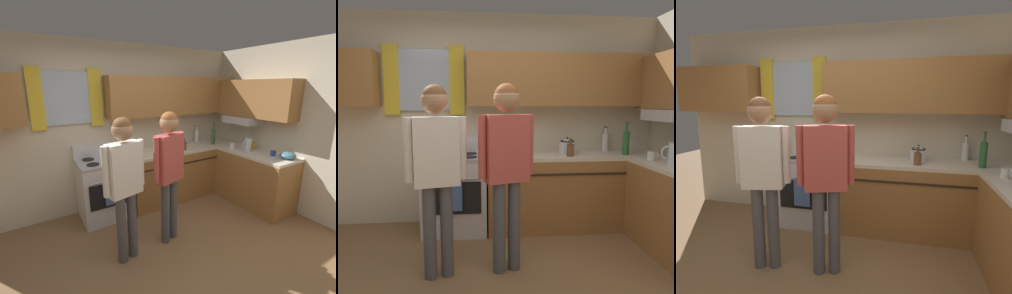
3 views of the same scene
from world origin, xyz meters
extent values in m
cube|color=beige|center=(0.00, 1.90, 1.30)|extent=(4.60, 0.10, 2.60)
cube|color=silver|center=(-0.63, 1.83, 1.79)|extent=(0.60, 0.03, 0.73)
cube|color=yellow|center=(-1.02, 1.82, 1.79)|extent=(0.18, 0.04, 0.83)
cube|color=yellow|center=(-0.24, 1.82, 1.79)|extent=(0.18, 0.04, 0.83)
cube|color=#9E6B38|center=(-1.73, 1.69, 1.79)|extent=(1.15, 0.32, 0.63)
cube|color=#9E6B38|center=(1.09, 1.69, 1.79)|extent=(2.41, 0.32, 0.63)
cube|color=#9E6B38|center=(1.20, 1.54, 0.43)|extent=(2.19, 0.62, 0.86)
cube|color=beige|center=(1.20, 1.54, 0.88)|extent=(2.19, 0.62, 0.04)
cube|color=#2D2319|center=(1.20, 1.23, 0.72)|extent=(2.07, 0.01, 0.02)
cube|color=silver|center=(-0.28, 1.54, 0.43)|extent=(0.73, 0.62, 0.86)
cube|color=black|center=(-0.28, 1.23, 0.48)|extent=(0.61, 0.01, 0.36)
cylinder|color=#ADADB2|center=(-0.28, 1.20, 0.70)|extent=(0.61, 0.02, 0.02)
cube|color=#ADADB2|center=(-0.28, 1.54, 0.88)|extent=(0.73, 0.62, 0.04)
cube|color=silver|center=(-0.28, 1.81, 1.00)|extent=(0.73, 0.08, 0.20)
cylinder|color=black|center=(-0.46, 1.40, 0.91)|extent=(0.17, 0.17, 0.01)
cylinder|color=black|center=(-0.09, 1.40, 0.91)|extent=(0.17, 0.17, 0.01)
cylinder|color=black|center=(-0.46, 1.68, 0.91)|extent=(0.17, 0.17, 0.01)
cylinder|color=black|center=(-0.09, 1.68, 0.91)|extent=(0.17, 0.17, 0.01)
cube|color=#4C72B7|center=(-0.28, 1.19, 0.52)|extent=(0.20, 0.02, 0.34)
cylinder|color=#2D6633|center=(1.76, 1.42, 1.04)|extent=(0.08, 0.08, 0.28)
cylinder|color=#2D6633|center=(1.76, 1.42, 1.23)|extent=(0.03, 0.03, 0.10)
cylinder|color=#3F382D|center=(1.76, 1.42, 1.29)|extent=(0.03, 0.03, 0.02)
cylinder|color=brown|center=(1.07, 1.38, 0.97)|extent=(0.08, 0.08, 0.14)
cylinder|color=brown|center=(1.07, 1.38, 1.06)|extent=(0.03, 0.03, 0.05)
cylinder|color=#3F382D|center=(1.07, 1.38, 1.10)|extent=(0.04, 0.04, 0.02)
cylinder|color=white|center=(1.65, 1.77, 1.01)|extent=(0.08, 0.08, 0.22)
cylinder|color=white|center=(1.65, 1.77, 1.16)|extent=(0.03, 0.03, 0.08)
cylinder|color=#3F382D|center=(1.65, 1.77, 1.21)|extent=(0.03, 0.03, 0.02)
cylinder|color=white|center=(1.86, 1.03, 0.95)|extent=(0.08, 0.08, 0.09)
torus|color=white|center=(1.91, 1.03, 0.95)|extent=(0.07, 0.01, 0.07)
cylinder|color=silver|center=(1.08, 1.56, 0.97)|extent=(0.20, 0.20, 0.14)
cone|color=silver|center=(1.08, 1.56, 1.06)|extent=(0.18, 0.18, 0.05)
sphere|color=black|center=(1.08, 1.56, 1.09)|extent=(0.02, 0.02, 0.02)
cone|color=silver|center=(1.21, 1.56, 1.00)|extent=(0.09, 0.04, 0.07)
torus|color=black|center=(1.08, 1.56, 1.05)|extent=(0.17, 0.17, 0.02)
cylinder|color=#4C4C51|center=(-0.29, 0.50, 0.41)|extent=(0.11, 0.11, 0.82)
cylinder|color=#4C4C51|center=(-0.43, 0.47, 0.41)|extent=(0.11, 0.11, 0.82)
cube|color=white|center=(-0.36, 0.48, 1.10)|extent=(0.40, 0.24, 0.58)
cylinder|color=white|center=(-0.14, 0.53, 1.13)|extent=(0.07, 0.07, 0.53)
cylinder|color=white|center=(-0.57, 0.43, 1.13)|extent=(0.07, 0.07, 0.53)
sphere|color=#A87A56|center=(-0.36, 0.48, 1.53)|extent=(0.22, 0.22, 0.22)
sphere|color=brown|center=(-0.36, 0.48, 1.55)|extent=(0.21, 0.21, 0.21)
cylinder|color=#4C4C51|center=(0.31, 0.56, 0.41)|extent=(0.11, 0.11, 0.82)
cylinder|color=#4C4C51|center=(0.17, 0.51, 0.41)|extent=(0.11, 0.11, 0.82)
cube|color=#BF4C47|center=(0.24, 0.53, 1.12)|extent=(0.41, 0.27, 0.58)
cylinder|color=#BF4C47|center=(0.45, 0.60, 1.14)|extent=(0.07, 0.07, 0.54)
cylinder|color=#BF4C47|center=(0.03, 0.47, 1.14)|extent=(0.07, 0.07, 0.54)
sphere|color=#A87A56|center=(0.24, 0.53, 1.54)|extent=(0.23, 0.23, 0.23)
sphere|color=brown|center=(0.24, 0.53, 1.57)|extent=(0.21, 0.21, 0.21)
camera|label=1|loc=(-1.21, -1.77, 1.96)|focal=25.28mm
camera|label=2|loc=(-0.04, -2.20, 1.49)|focal=34.22mm
camera|label=3|loc=(0.93, -1.64, 1.61)|focal=27.87mm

